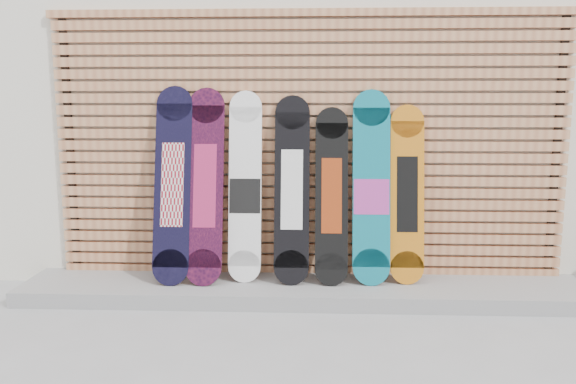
% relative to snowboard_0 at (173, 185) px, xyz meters
% --- Properties ---
extents(ground, '(80.00, 80.00, 0.00)m').
position_rel_snowboard_0_xyz_m(ground, '(1.24, -0.74, -0.90)').
color(ground, gray).
rests_on(ground, ground).
extents(building, '(12.00, 5.00, 3.60)m').
position_rel_snowboard_0_xyz_m(building, '(1.74, 2.76, 0.90)').
color(building, silver).
rests_on(building, ground).
extents(concrete_step, '(4.60, 0.70, 0.12)m').
position_rel_snowboard_0_xyz_m(concrete_step, '(1.09, -0.06, -0.84)').
color(concrete_step, gray).
rests_on(concrete_step, ground).
extents(slat_wall, '(4.26, 0.08, 2.29)m').
position_rel_snowboard_0_xyz_m(slat_wall, '(1.09, 0.23, 0.30)').
color(slat_wall, '#B8744C').
rests_on(slat_wall, ground).
extents(snowboard_0, '(0.29, 0.40, 1.57)m').
position_rel_snowboard_0_xyz_m(snowboard_0, '(0.00, 0.00, 0.00)').
color(snowboard_0, black).
rests_on(snowboard_0, concrete_step).
extents(snowboard_1, '(0.29, 0.40, 1.56)m').
position_rel_snowboard_0_xyz_m(snowboard_1, '(0.26, 0.00, -0.01)').
color(snowboard_1, black).
rests_on(snowboard_1, concrete_step).
extents(snowboard_2, '(0.26, 0.29, 1.54)m').
position_rel_snowboard_0_xyz_m(snowboard_2, '(0.58, 0.05, -0.03)').
color(snowboard_2, white).
rests_on(snowboard_2, concrete_step).
extents(snowboard_3, '(0.28, 0.35, 1.50)m').
position_rel_snowboard_0_xyz_m(snowboard_3, '(0.96, 0.03, -0.04)').
color(snowboard_3, black).
rests_on(snowboard_3, concrete_step).
extents(snowboard_4, '(0.26, 0.35, 1.40)m').
position_rel_snowboard_0_xyz_m(snowboard_4, '(1.28, 0.03, -0.09)').
color(snowboard_4, black).
rests_on(snowboard_4, concrete_step).
extents(snowboard_5, '(0.30, 0.33, 1.54)m').
position_rel_snowboard_0_xyz_m(snowboard_5, '(1.59, 0.03, -0.03)').
color(snowboard_5, '#0D6D80').
rests_on(snowboard_5, concrete_step).
extents(snowboard_6, '(0.27, 0.29, 1.42)m').
position_rel_snowboard_0_xyz_m(snowboard_6, '(1.88, 0.06, -0.07)').
color(snowboard_6, '#C77015').
rests_on(snowboard_6, concrete_step).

